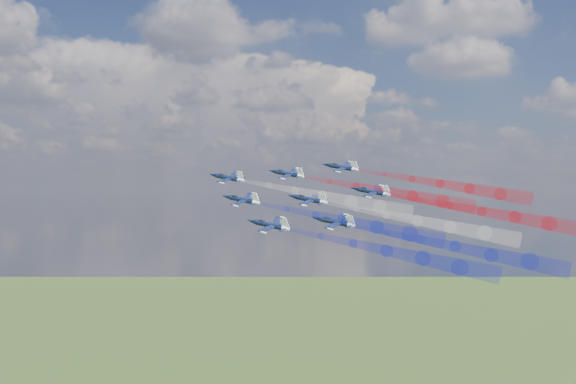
# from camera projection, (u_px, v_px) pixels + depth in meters

# --- Properties ---
(jet_lead) EXTENTS (14.57, 13.49, 8.03)m
(jet_lead) POSITION_uv_depth(u_px,v_px,m) (228.00, 178.00, 185.41)
(jet_lead) COLOR black
(trail_lead) EXTENTS (44.58, 22.29, 12.79)m
(trail_lead) POSITION_uv_depth(u_px,v_px,m) (322.00, 196.00, 172.61)
(trail_lead) COLOR white
(jet_inner_left) EXTENTS (14.57, 13.49, 8.03)m
(jet_inner_left) POSITION_uv_depth(u_px,v_px,m) (242.00, 200.00, 172.27)
(jet_inner_left) COLOR black
(trail_inner_left) EXTENTS (44.58, 22.29, 12.79)m
(trail_inner_left) POSITION_uv_depth(u_px,v_px,m) (345.00, 221.00, 159.46)
(trail_inner_left) COLOR #1721C4
(jet_inner_right) EXTENTS (14.57, 13.49, 8.03)m
(jet_inner_right) POSITION_uv_depth(u_px,v_px,m) (288.00, 174.00, 189.76)
(jet_inner_right) COLOR black
(trail_inner_right) EXTENTS (44.58, 22.29, 12.79)m
(trail_inner_right) POSITION_uv_depth(u_px,v_px,m) (384.00, 191.00, 176.96)
(trail_inner_right) COLOR red
(jet_outer_left) EXTENTS (14.57, 13.49, 8.03)m
(jet_outer_left) POSITION_uv_depth(u_px,v_px,m) (270.00, 225.00, 156.61)
(jet_outer_left) COLOR black
(trail_outer_left) EXTENTS (44.58, 22.29, 12.79)m
(trail_outer_left) POSITION_uv_depth(u_px,v_px,m) (387.00, 251.00, 143.81)
(trail_outer_left) COLOR #1721C4
(jet_center_third) EXTENTS (14.57, 13.49, 8.03)m
(jet_center_third) POSITION_uv_depth(u_px,v_px,m) (309.00, 199.00, 172.81)
(jet_center_third) COLOR black
(trail_center_third) EXTENTS (44.58, 22.29, 12.79)m
(trail_center_third) POSITION_uv_depth(u_px,v_px,m) (417.00, 220.00, 160.01)
(trail_center_third) COLOR white
(jet_outer_right) EXTENTS (14.57, 13.49, 8.03)m
(jet_outer_right) POSITION_uv_depth(u_px,v_px,m) (342.00, 167.00, 192.82)
(jet_outer_right) COLOR black
(trail_outer_right) EXTENTS (44.58, 22.29, 12.79)m
(trail_outer_right) POSITION_uv_depth(u_px,v_px,m) (440.00, 184.00, 180.02)
(trail_outer_right) COLOR red
(jet_rear_left) EXTENTS (14.57, 13.49, 8.03)m
(jet_rear_left) POSITION_uv_depth(u_px,v_px,m) (335.00, 222.00, 160.09)
(jet_rear_left) COLOR black
(trail_rear_left) EXTENTS (44.58, 22.29, 12.79)m
(trail_rear_left) POSITION_uv_depth(u_px,v_px,m) (455.00, 247.00, 147.29)
(trail_rear_left) COLOR #1721C4
(jet_rear_right) EXTENTS (14.57, 13.49, 8.03)m
(jet_rear_right) POSITION_uv_depth(u_px,v_px,m) (372.00, 192.00, 177.78)
(jet_rear_right) COLOR black
(trail_rear_right) EXTENTS (44.58, 22.29, 12.79)m
(trail_rear_right) POSITION_uv_depth(u_px,v_px,m) (482.00, 211.00, 164.98)
(trail_rear_right) COLOR red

